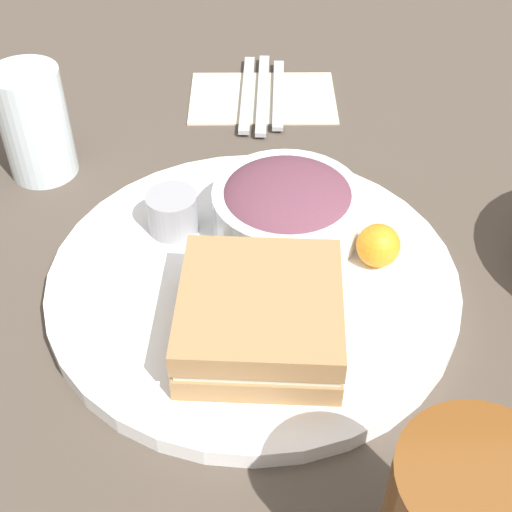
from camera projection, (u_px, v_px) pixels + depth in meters
The scene contains 11 objects.
ground_plane at pixel (256, 287), 0.60m from camera, with size 4.00×4.00×0.00m, color #4C4238.
plate at pixel (256, 281), 0.59m from camera, with size 0.34×0.34×0.02m, color white.
sandwich at pixel (263, 316), 0.52m from camera, with size 0.13×0.12×0.05m.
salad_bowl at pixel (290, 207), 0.61m from camera, with size 0.13×0.13×0.05m.
dressing_cup at pixel (175, 212), 0.62m from camera, with size 0.04×0.04×0.04m, color #99999E.
orange_wedge at pixel (381, 245), 0.59m from camera, with size 0.04×0.04×0.04m, color orange.
napkin at pixel (265, 97), 0.82m from camera, with size 0.11×0.17×0.00m, color beige.
fork at pixel (249, 93), 0.82m from camera, with size 0.16×0.01×0.01m, color #B2B2B7.
knife at pixel (265, 93), 0.82m from camera, with size 0.17×0.01×0.01m, color #B2B2B7.
spoon at pixel (280, 94), 0.82m from camera, with size 0.15×0.01×0.01m, color #B2B2B7.
water_glass at pixel (37, 124), 0.68m from camera, with size 0.07×0.07×0.11m, color silver.
Camera 1 is at (0.42, -0.00, 0.43)m, focal length 50.00 mm.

